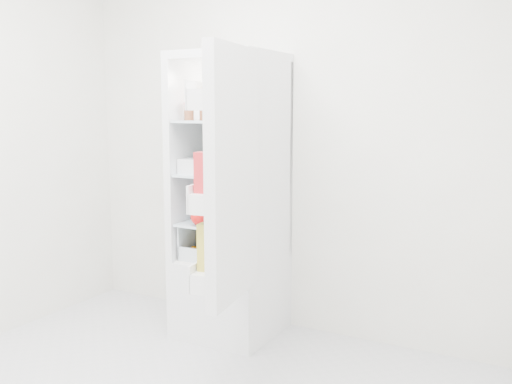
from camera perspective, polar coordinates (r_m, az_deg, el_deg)
The scene contains 19 objects.
room_walls at distance 2.51m, azimuth -13.37°, elevation 11.14°, with size 3.02×3.02×2.61m.
refrigerator at distance 3.72m, azimuth -2.23°, elevation -3.98°, with size 0.60×0.60×1.80m.
shelf_low at distance 3.65m, azimuth -2.74°, elevation -3.01°, with size 0.49×0.53×0.01m, color silver.
shelf_mid at distance 3.60m, azimuth -2.77°, elevation 1.83°, with size 0.49×0.53×0.01m, color silver.
shelf_top at distance 3.58m, azimuth -2.81°, elevation 7.08°, with size 0.49×0.53×0.01m, color silver.
crisper_left at distance 3.74m, azimuth -4.33°, elevation -4.78°, with size 0.23×0.46×0.22m, color silver, non-canonical shape.
crisper_right at distance 3.62m, azimuth -1.06°, elevation -5.22°, with size 0.23×0.46×0.22m, color silver, non-canonical shape.
condiment_jars at distance 3.50m, azimuth -4.39°, elevation 7.86°, with size 0.38×0.16×0.08m.
squeeze_bottle at distance 3.50m, azimuth 0.50°, elevation 8.65°, with size 0.05×0.05×0.18m, color white.
tub_white at distance 3.57m, azimuth -6.28°, elevation 2.60°, with size 0.14×0.14×0.09m, color silver.
tub_cream at distance 3.57m, azimuth -2.79°, elevation 2.47°, with size 0.12×0.12×0.07m, color white.
tin_red at distance 3.48m, azimuth -1.80°, elevation 2.17°, with size 0.08×0.08×0.05m, color red.
foil_tray at distance 3.71m, azimuth -4.53°, elevation 2.44°, with size 0.16×0.12×0.04m, color silver.
red_cabbage at distance 3.67m, azimuth -1.42°, elevation -1.56°, with size 0.16×0.16×0.16m, color #531C4A.
bell_pepper at distance 3.50m, azimuth -5.67°, elevation -2.49°, with size 0.11×0.11×0.11m, color red.
mushroom_bowl at distance 3.65m, azimuth -4.22°, elevation -2.34°, with size 0.15×0.15×0.07m, color #91C5D9.
citrus_pile at distance 3.70m, azimuth -4.80°, elevation -5.21°, with size 0.20×0.24×0.16m.
veg_pile at distance 3.63m, azimuth -1.01°, elevation -5.95°, with size 0.16×0.30×0.10m.
fridge_door at distance 2.93m, azimuth -2.80°, elevation 1.15°, with size 0.26×0.60×1.30m.
Camera 1 is at (1.67, -1.86, 1.46)m, focal length 40.00 mm.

